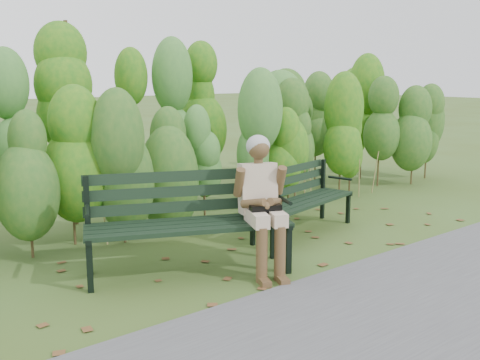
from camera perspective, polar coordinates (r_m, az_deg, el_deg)
ground at (r=6.31m, az=2.01°, el=-7.18°), size 80.00×80.00×0.00m
footpath at (r=4.97m, az=19.31°, el=-12.83°), size 60.00×2.50×0.01m
hedge_band at (r=7.54m, az=-7.27°, el=5.47°), size 11.04×1.67×2.42m
leaf_litter at (r=6.10m, az=2.51°, el=-7.79°), size 5.81×2.19×0.01m
bench_left at (r=5.56m, az=-5.43°, el=-3.45°), size 2.07×1.38×0.99m
bench_right at (r=6.93m, az=5.94°, el=-1.47°), size 1.70×0.86×0.81m
seated_woman at (r=5.49m, az=2.21°, el=-1.54°), size 0.62×0.81×1.35m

